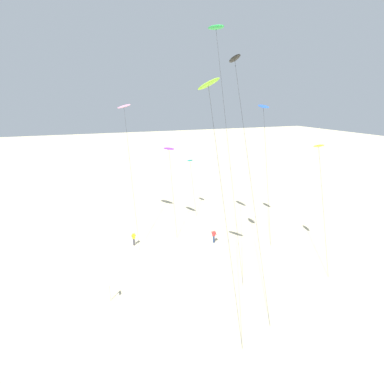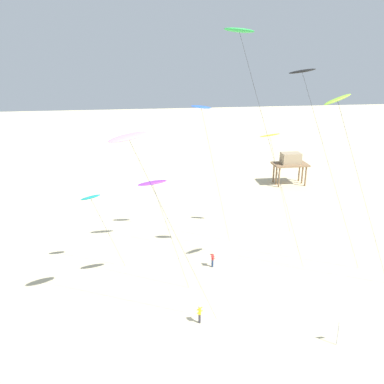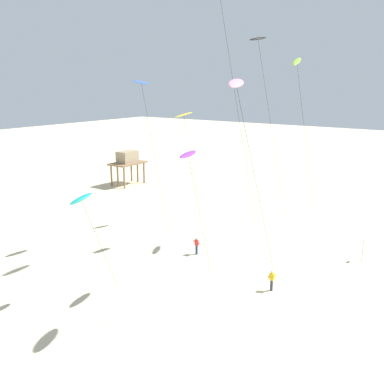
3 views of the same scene
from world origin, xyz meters
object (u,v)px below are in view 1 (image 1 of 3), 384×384
(kite_green, at_px, (216,30))
(kite_lime, at_px, (209,87))
(kite_black, at_px, (235,63))
(kite_flyer_middle, at_px, (134,238))
(kite_purple, at_px, (169,149))
(kite_teal, at_px, (190,161))
(kite_yellow, at_px, (319,148))
(kite_blue, at_px, (264,109))
(kite_flyer_nearest, at_px, (214,236))
(marker_flag, at_px, (110,286))
(kite_pink, at_px, (124,107))

(kite_green, relative_size, kite_lime, 1.29)
(kite_black, relative_size, kite_flyer_middle, 12.06)
(kite_purple, height_order, kite_teal, kite_purple)
(kite_black, relative_size, kite_yellow, 1.59)
(kite_black, distance_m, kite_flyer_middle, 22.35)
(kite_black, bearing_deg, kite_blue, 133.35)
(kite_teal, bearing_deg, kite_yellow, 15.48)
(kite_lime, relative_size, kite_teal, 2.24)
(kite_lime, xyz_separation_m, kite_blue, (-9.52, 11.28, -2.00))
(kite_yellow, xyz_separation_m, kite_flyer_nearest, (-7.89, -7.18, -11.21))
(marker_flag, bearing_deg, kite_purple, 144.03)
(kite_purple, xyz_separation_m, marker_flag, (13.49, -9.79, -9.09))
(kite_pink, height_order, marker_flag, kite_pink)
(kite_yellow, bearing_deg, kite_purple, -142.79)
(kite_purple, bearing_deg, kite_yellow, 37.21)
(kite_flyer_middle, bearing_deg, kite_blue, 80.28)
(kite_pink, relative_size, kite_flyer_nearest, 9.71)
(kite_yellow, bearing_deg, kite_black, -93.02)
(kite_flyer_nearest, distance_m, marker_flag, 15.17)
(kite_black, xyz_separation_m, marker_flag, (-0.03, -11.25, -17.97))
(kite_purple, bearing_deg, marker_flag, -35.97)
(kite_purple, xyz_separation_m, kite_flyer_middle, (3.29, -5.60, -9.69))
(kite_lime, height_order, kite_teal, kite_lime)
(kite_black, distance_m, kite_flyer_nearest, 20.09)
(kite_yellow, height_order, kite_blue, kite_blue)
(kite_purple, relative_size, kite_flyer_nearest, 6.53)
(kite_black, bearing_deg, marker_flag, -90.15)
(kite_lime, xyz_separation_m, kite_yellow, (-1.40, 12.37, -5.40))
(kite_black, relative_size, kite_green, 0.86)
(kite_lime, bearing_deg, kite_flyer_middle, -162.31)
(kite_yellow, relative_size, kite_pink, 0.78)
(kite_purple, height_order, kite_pink, kite_pink)
(kite_blue, bearing_deg, kite_flyer_nearest, -87.80)
(kite_pink, height_order, kite_flyer_nearest, kite_pink)
(kite_purple, height_order, marker_flag, kite_purple)
(kite_lime, relative_size, kite_flyer_middle, 10.92)
(kite_flyer_nearest, bearing_deg, kite_black, -15.05)
(kite_blue, bearing_deg, kite_black, -46.65)
(kite_yellow, xyz_separation_m, kite_teal, (-19.91, -5.51, -4.39))
(kite_lime, bearing_deg, kite_green, 151.18)
(kite_black, height_order, kite_teal, kite_black)
(kite_lime, bearing_deg, kite_teal, 162.17)
(kite_black, height_order, marker_flag, kite_black)
(kite_lime, distance_m, marker_flag, 18.03)
(kite_yellow, bearing_deg, kite_teal, -164.52)
(kite_teal, xyz_separation_m, kite_flyer_middle, (9.19, -10.72, -6.83))
(kite_pink, xyz_separation_m, kite_teal, (-4.13, 10.07, -7.91))
(kite_pink, bearing_deg, kite_purple, 70.28)
(kite_black, bearing_deg, kite_lime, -59.43)
(kite_pink, height_order, kite_flyer_middle, kite_pink)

